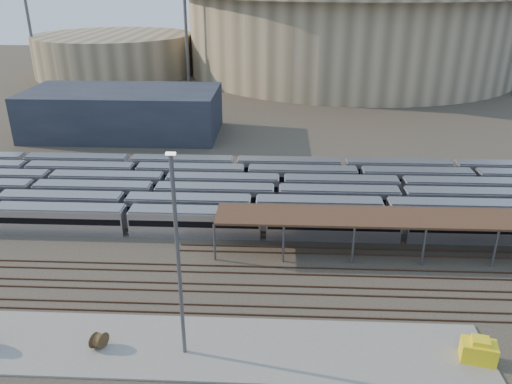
{
  "coord_description": "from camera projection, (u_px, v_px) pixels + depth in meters",
  "views": [
    {
      "loc": [
        -0.27,
        -52.79,
        32.9
      ],
      "look_at": [
        -3.33,
        12.0,
        4.79
      ],
      "focal_mm": 35.0,
      "sensor_mm": 36.0,
      "label": 1
    }
  ],
  "objects": [
    {
      "name": "ground",
      "position": [
        278.0,
        267.0,
        61.46
      ],
      "size": [
        420.0,
        420.0,
        0.0
      ],
      "primitive_type": "plane",
      "color": "#383026",
      "rests_on": "ground"
    },
    {
      "name": "apron",
      "position": [
        225.0,
        348.0,
        47.88
      ],
      "size": [
        50.0,
        9.0,
        0.2
      ],
      "primitive_type": "cube",
      "color": "gray",
      "rests_on": "ground"
    },
    {
      "name": "subway_trains",
      "position": [
        259.0,
        193.0,
        77.84
      ],
      "size": [
        120.12,
        23.9,
        3.6
      ],
      "color": "silver",
      "rests_on": "ground"
    },
    {
      "name": "inspection_shed",
      "position": [
        455.0,
        220.0,
        62.19
      ],
      "size": [
        60.3,
        6.0,
        5.3
      ],
      "color": "#545459",
      "rests_on": "ground"
    },
    {
      "name": "empty_tracks",
      "position": [
        278.0,
        289.0,
        56.84
      ],
      "size": [
        170.0,
        9.62,
        0.18
      ],
      "color": "#4C3323",
      "rests_on": "ground"
    },
    {
      "name": "stadium",
      "position": [
        350.0,
        25.0,
        182.14
      ],
      "size": [
        124.0,
        124.0,
        32.5
      ],
      "color": "#9C8969",
      "rests_on": "ground"
    },
    {
      "name": "secondary_arena",
      "position": [
        115.0,
        54.0,
        180.42
      ],
      "size": [
        56.0,
        56.0,
        14.0
      ],
      "primitive_type": "cylinder",
      "color": "#9C8969",
      "rests_on": "ground"
    },
    {
      "name": "service_building",
      "position": [
        124.0,
        112.0,
        111.39
      ],
      "size": [
        42.0,
        20.0,
        10.0
      ],
      "primitive_type": "cube",
      "color": "#1E232D",
      "rests_on": "ground"
    },
    {
      "name": "floodlight_0",
      "position": [
        185.0,
        19.0,
        155.36
      ],
      "size": [
        4.0,
        1.0,
        38.4
      ],
      "color": "#545459",
      "rests_on": "ground"
    },
    {
      "name": "floodlight_1",
      "position": [
        28.0,
        16.0,
        166.91
      ],
      "size": [
        4.0,
        1.0,
        38.4
      ],
      "color": "#545459",
      "rests_on": "ground"
    },
    {
      "name": "floodlight_3",
      "position": [
        257.0,
        9.0,
        200.33
      ],
      "size": [
        4.0,
        1.0,
        38.4
      ],
      "color": "#545459",
      "rests_on": "ground"
    },
    {
      "name": "cable_reel_west",
      "position": [
        99.0,
        340.0,
        47.55
      ],
      "size": [
        1.42,
        1.8,
        1.58
      ],
      "primitive_type": "cylinder",
      "rotation": [
        0.0,
        1.57,
        -0.39
      ],
      "color": "brown",
      "rests_on": "apron"
    },
    {
      "name": "yard_light_pole",
      "position": [
        178.0,
        260.0,
        43.29
      ],
      "size": [
        0.8,
        0.36,
        19.92
      ],
      "color": "#545459",
      "rests_on": "apron"
    },
    {
      "name": "yellow_equipment",
      "position": [
        478.0,
        351.0,
        45.9
      ],
      "size": [
        3.43,
        2.54,
        1.93
      ],
      "primitive_type": "cube",
      "rotation": [
        0.0,
        0.0,
        -0.21
      ],
      "color": "yellow",
      "rests_on": "apron"
    }
  ]
}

